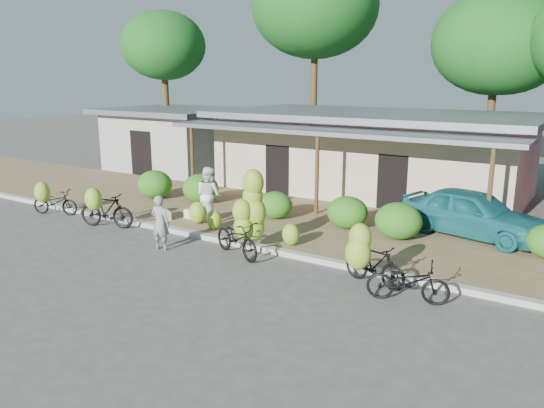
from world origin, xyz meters
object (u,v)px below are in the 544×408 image
(bike_left, at_px, (105,209))
(vendor, at_px, (160,223))
(bike_far_left, at_px, (53,200))
(bike_right, at_px, (370,259))
(teal_van, at_px, (473,213))
(sack_far, at_px, (163,215))
(tree_center_right, at_px, (494,41))
(bike_far_right, at_px, (408,282))
(bike_center, at_px, (244,223))
(sack_near, at_px, (197,214))
(bystander, at_px, (209,195))
(tree_far_center, at_px, (313,5))
(tree_back_left, at_px, (162,44))

(bike_left, relative_size, vendor, 1.25)
(bike_far_left, relative_size, bike_right, 1.05)
(teal_van, bearing_deg, sack_far, 124.46)
(tree_center_right, relative_size, bike_left, 4.32)
(vendor, bearing_deg, teal_van, -150.25)
(bike_right, xyz_separation_m, bike_far_right, (1.03, -0.34, -0.22))
(sack_far, bearing_deg, bike_left, -124.55)
(vendor, xyz_separation_m, teal_van, (7.16, 5.64, 0.05))
(bike_far_left, relative_size, bike_center, 0.77)
(bike_center, height_order, sack_near, bike_center)
(tree_center_right, height_order, teal_van, tree_center_right)
(tree_center_right, xyz_separation_m, bystander, (-5.71, -13.42, -5.28))
(bike_left, distance_m, sack_near, 2.97)
(tree_far_center, relative_size, bike_far_left, 6.01)
(bike_far_right, bearing_deg, bike_center, 66.36)
(tree_far_center, height_order, bike_left, tree_far_center)
(bystander, distance_m, teal_van, 8.14)
(sack_far, height_order, vendor, vendor)
(tree_far_center, xyz_separation_m, bike_center, (5.91, -14.61, -7.53))
(bike_far_left, bearing_deg, bike_center, -108.35)
(bike_right, distance_m, sack_near, 7.41)
(tree_far_center, distance_m, bike_left, 16.84)
(bike_far_left, distance_m, vendor, 5.93)
(bike_far_right, bearing_deg, sack_far, 62.73)
(bike_right, distance_m, teal_van, 5.17)
(sack_near, xyz_separation_m, bystander, (0.65, -0.15, 0.77))
(bike_far_left, distance_m, teal_van, 13.94)
(bike_left, xyz_separation_m, bike_far_right, (10.10, -0.37, -0.18))
(bike_left, height_order, bike_center, bike_center)
(bike_center, relative_size, bystander, 1.28)
(bike_far_right, xyz_separation_m, teal_van, (0.12, 5.38, 0.37))
(bystander, bearing_deg, sack_far, 28.04)
(bike_far_right, height_order, vendor, vendor)
(vendor, bearing_deg, bike_far_right, 173.61)
(bike_center, height_order, bike_right, bike_center)
(tree_back_left, bearing_deg, bystander, -41.31)
(bike_left, bearing_deg, tree_back_left, 19.22)
(bike_far_right, height_order, teal_van, teal_van)
(tree_back_left, bearing_deg, bike_left, -54.12)
(bike_left, height_order, bike_right, bike_right)
(bike_left, bearing_deg, sack_far, -51.20)
(bike_far_left, relative_size, bike_far_right, 0.98)
(bike_center, height_order, vendor, bike_center)
(tree_back_left, height_order, bike_left, tree_back_left)
(bike_left, height_order, sack_far, bike_left)
(tree_center_right, xyz_separation_m, bike_right, (0.70, -15.45, -5.64))
(vendor, height_order, bystander, bystander)
(sack_near, distance_m, teal_van, 8.72)
(bike_center, bearing_deg, sack_near, 81.63)
(vendor, relative_size, teal_van, 0.37)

